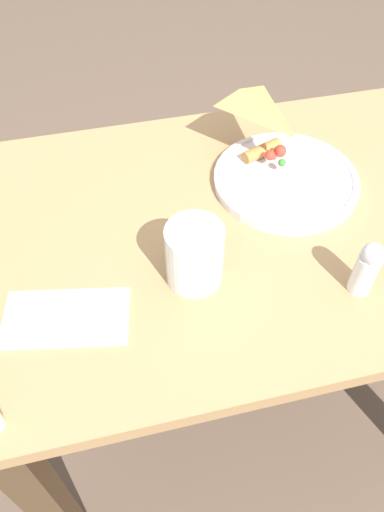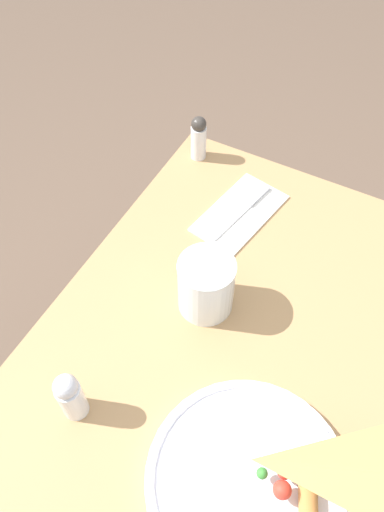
# 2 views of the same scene
# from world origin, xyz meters

# --- Properties ---
(ground_plane) EXTENTS (6.00, 6.00, 0.00)m
(ground_plane) POSITION_xyz_m (0.00, 0.00, 0.00)
(ground_plane) COLOR brown
(dining_table) EXTENTS (1.00, 0.65, 0.75)m
(dining_table) POSITION_xyz_m (0.00, 0.00, 0.62)
(dining_table) COLOR #A87F51
(dining_table) RESTS_ON ground_plane
(plate_pizza) EXTENTS (0.27, 0.27, 0.05)m
(plate_pizza) POSITION_xyz_m (0.09, 0.07, 0.77)
(plate_pizza) COLOR white
(plate_pizza) RESTS_ON dining_table
(milk_glass) EXTENTS (0.09, 0.09, 0.11)m
(milk_glass) POSITION_xyz_m (-0.13, -0.10, 0.80)
(milk_glass) COLOR white
(milk_glass) RESTS_ON dining_table
(napkin_folded) EXTENTS (0.20, 0.13, 0.00)m
(napkin_folded) POSITION_xyz_m (-0.34, -0.14, 0.75)
(napkin_folded) COLOR white
(napkin_folded) RESTS_ON dining_table
(butter_knife) EXTENTS (0.17, 0.05, 0.01)m
(butter_knife) POSITION_xyz_m (-0.35, -0.13, 0.76)
(butter_knife) COLOR #B2B2B7
(butter_knife) RESTS_ON napkin_folded
(salt_shaker) EXTENTS (0.04, 0.04, 0.10)m
(salt_shaker) POSITION_xyz_m (0.11, -0.18, 0.80)
(salt_shaker) COLOR white
(salt_shaker) RESTS_ON dining_table
(pepper_shaker) EXTENTS (0.03, 0.03, 0.10)m
(pepper_shaker) POSITION_xyz_m (-0.44, -0.28, 0.80)
(pepper_shaker) COLOR silver
(pepper_shaker) RESTS_ON dining_table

